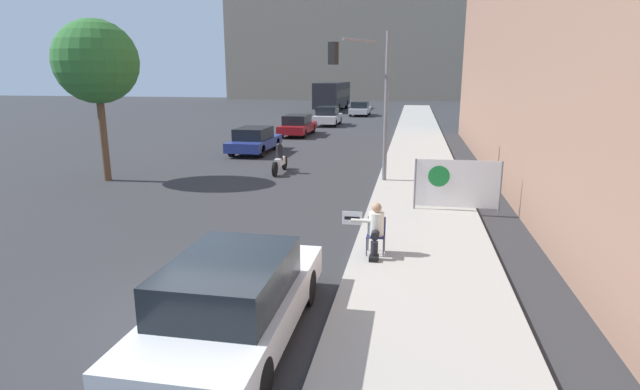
{
  "coord_description": "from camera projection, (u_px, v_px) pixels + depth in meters",
  "views": [
    {
      "loc": [
        3.29,
        -7.23,
        4.04
      ],
      "look_at": [
        1.01,
        4.99,
        1.03
      ],
      "focal_mm": 28.0,
      "sensor_mm": 36.0,
      "label": 1
    }
  ],
  "objects": [
    {
      "name": "ground_plane",
      "position": [
        207.0,
        319.0,
        8.45
      ],
      "size": [
        160.0,
        160.0,
        0.0
      ],
      "primitive_type": "plane",
      "color": "#303033"
    },
    {
      "name": "sidewalk_curb",
      "position": [
        420.0,
        166.0,
        22.11
      ],
      "size": [
        3.21,
        90.0,
        0.14
      ],
      "primitive_type": "cube",
      "color": "#A8A399",
      "rests_on": "ground_plane"
    },
    {
      "name": "building_backdrop_far",
      "position": [
        385.0,
        29.0,
        82.92
      ],
      "size": [
        52.0,
        12.0,
        22.86
      ],
      "color": "gray",
      "rests_on": "ground_plane"
    },
    {
      "name": "seated_protester",
      "position": [
        375.0,
        228.0,
        10.97
      ],
      "size": [
        0.95,
        0.77,
        1.17
      ],
      "rotation": [
        0.0,
        0.0,
        0.2
      ],
      "color": "#474C56",
      "rests_on": "sidewalk_curb"
    },
    {
      "name": "protest_banner",
      "position": [
        457.0,
        184.0,
        14.52
      ],
      "size": [
        2.48,
        0.06,
        1.51
      ],
      "color": "slate",
      "rests_on": "sidewalk_curb"
    },
    {
      "name": "traffic_light_pole",
      "position": [
        365.0,
        82.0,
        18.61
      ],
      "size": [
        2.42,
        2.18,
        5.42
      ],
      "color": "slate",
      "rests_on": "sidewalk_curb"
    },
    {
      "name": "parked_car_curbside",
      "position": [
        233.0,
        300.0,
        7.57
      ],
      "size": [
        1.86,
        4.67,
        1.42
      ],
      "color": "white",
      "rests_on": "ground_plane"
    },
    {
      "name": "car_on_road_nearest",
      "position": [
        254.0,
        140.0,
        26.2
      ],
      "size": [
        1.8,
        4.48,
        1.35
      ],
      "color": "navy",
      "rests_on": "ground_plane"
    },
    {
      "name": "car_on_road_midblock",
      "position": [
        298.0,
        125.0,
        33.76
      ],
      "size": [
        1.76,
        4.71,
        1.39
      ],
      "color": "maroon",
      "rests_on": "ground_plane"
    },
    {
      "name": "car_on_road_distant",
      "position": [
        328.0,
        116.0,
        40.39
      ],
      "size": [
        1.82,
        4.16,
        1.53
      ],
      "color": "silver",
      "rests_on": "ground_plane"
    },
    {
      "name": "car_on_road_far_lane",
      "position": [
        360.0,
        109.0,
        50.04
      ],
      "size": [
        1.83,
        4.41,
        1.39
      ],
      "color": "silver",
      "rests_on": "ground_plane"
    },
    {
      "name": "city_bus_on_road",
      "position": [
        333.0,
        94.0,
        57.27
      ],
      "size": [
        2.61,
        11.24,
        3.16
      ],
      "color": "#232328",
      "rests_on": "ground_plane"
    },
    {
      "name": "motorcycle_on_road",
      "position": [
        280.0,
        160.0,
        20.9
      ],
      "size": [
        0.28,
        2.17,
        1.27
      ],
      "color": "white",
      "rests_on": "ground_plane"
    },
    {
      "name": "street_tree_near_curb",
      "position": [
        96.0,
        62.0,
        18.48
      ],
      "size": [
        3.08,
        3.08,
        6.05
      ],
      "color": "brown",
      "rests_on": "ground_plane"
    }
  ]
}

